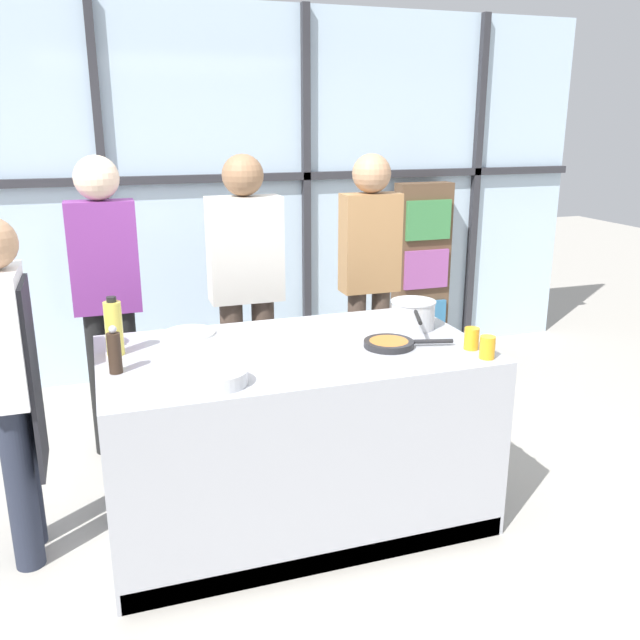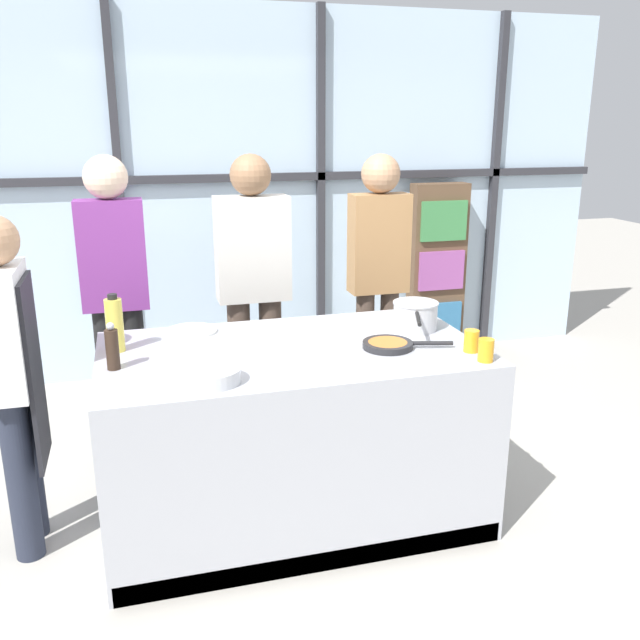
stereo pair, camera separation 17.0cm
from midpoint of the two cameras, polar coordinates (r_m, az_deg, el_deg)
The scene contains 16 objects.
ground_plane at distance 3.68m, azimuth -3.51°, elevation -15.82°, with size 18.00×18.00×0.00m, color #ADA89E.
back_window_wall at distance 5.36m, azimuth -10.23°, elevation 10.23°, with size 6.40×0.10×2.80m.
bookshelf at distance 5.81m, azimuth 7.72°, elevation 4.15°, with size 0.47×0.19×1.47m.
demo_island at distance 3.46m, azimuth -3.62°, elevation -9.51°, with size 1.83×1.04×0.90m.
chef at distance 3.28m, azimuth -26.03°, elevation -4.10°, with size 0.22×0.41×1.59m.
spectator_far_left at distance 4.13m, azimuth -18.70°, elevation 2.87°, with size 0.38×0.25×1.78m.
spectator_center_left at distance 4.21m, azimuth -7.40°, elevation 3.34°, with size 0.45×0.25×1.78m.
spectator_center_right at distance 4.44m, azimuth 3.11°, elevation 4.46°, with size 0.38×0.25×1.77m.
frying_pan at distance 3.31m, azimuth 4.51°, elevation -1.99°, with size 0.43×0.24×0.03m.
saucepan at distance 3.60m, azimuth 6.50°, elevation 0.52°, with size 0.24×0.43×0.15m.
white_plate at distance 3.58m, azimuth -12.28°, elevation -1.07°, with size 0.27×0.27×0.01m, color white.
mixing_bowl at distance 2.88m, azimuth -10.25°, elevation -4.73°, with size 0.25×0.25×0.06m.
oil_bottle at distance 3.33m, azimuth -18.38°, elevation -0.63°, with size 0.08×0.08×0.28m.
pepper_grinder at distance 3.09m, azimuth -18.44°, elevation -2.56°, with size 0.06×0.06×0.22m.
juice_glass_near at distance 3.21m, azimuth 12.45°, elevation -2.28°, with size 0.07×0.07×0.11m, color orange.
juice_glass_far at distance 3.32m, azimuth 11.22°, elevation -1.55°, with size 0.07×0.07×0.11m, color orange.
Camera 1 is at (-0.86, -2.98, 1.96)m, focal length 38.00 mm.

